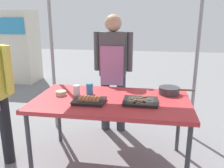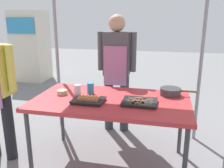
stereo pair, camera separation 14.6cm
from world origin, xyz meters
name	(u,v)px [view 1 (the left image)]	position (x,y,z in m)	size (l,w,h in m)	color
ground_plane	(111,163)	(0.00, 0.00, 0.00)	(18.00, 18.00, 0.00)	slate
stall_table	(111,104)	(0.00, 0.00, 0.70)	(1.60, 0.90, 0.75)	#C63338
tray_grilled_sausages	(89,100)	(-0.20, -0.13, 0.77)	(0.31, 0.24, 0.05)	black
tray_meat_skewers	(140,102)	(0.30, -0.07, 0.77)	(0.34, 0.27, 0.04)	black
cooking_wok	(169,90)	(0.60, 0.28, 0.79)	(0.38, 0.22, 0.08)	#38383A
condiment_bowl	(61,93)	(-0.56, 0.04, 0.77)	(0.11, 0.11, 0.05)	#BFB28C
drink_cup_near_edge	(77,90)	(-0.39, 0.09, 0.80)	(0.07, 0.07, 0.11)	white
drink_cup_by_wok	(90,89)	(-0.26, 0.14, 0.81)	(0.07, 0.07, 0.12)	#338CBF
vendor_woman	(113,65)	(-0.11, 0.83, 0.95)	(0.52, 0.23, 1.60)	#333842
neighbor_stall_left	(20,47)	(-2.77, 3.15, 0.86)	(0.77, 0.71, 1.70)	beige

